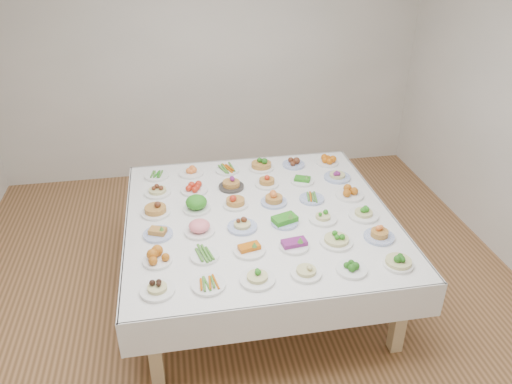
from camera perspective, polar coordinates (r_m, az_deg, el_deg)
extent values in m
plane|color=#9A6840|center=(4.38, -1.35, -12.02)|extent=(5.00, 5.00, 0.00)
cube|color=silver|center=(5.97, -5.38, 14.69)|extent=(5.00, 0.02, 2.80)
cube|color=white|center=(4.07, 0.37, -2.99)|extent=(2.12, 2.12, 0.06)
cube|color=white|center=(5.03, -1.83, 2.32)|extent=(2.14, 0.02, 0.28)
cube|color=white|center=(3.31, 3.81, -14.31)|extent=(2.14, 0.01, 0.28)
cube|color=white|center=(4.41, 14.06, -2.81)|extent=(0.02, 2.14, 0.28)
cube|color=white|center=(4.10, -14.45, -5.59)|extent=(0.01, 2.14, 0.28)
cube|color=tan|center=(3.58, -11.56, -16.89)|extent=(0.09, 0.09, 0.69)
cube|color=tan|center=(3.87, 16.15, -13.24)|extent=(0.09, 0.09, 0.69)
cube|color=tan|center=(4.97, -11.57, -2.20)|extent=(0.09, 0.09, 0.69)
cube|color=tan|center=(5.19, 8.19, -0.43)|extent=(0.09, 0.09, 0.69)
cylinder|color=white|center=(3.34, -11.17, -11.04)|extent=(0.22, 0.22, 0.02)
cylinder|color=white|center=(3.34, -5.44, -10.59)|extent=(0.22, 0.22, 0.02)
cylinder|color=white|center=(3.37, 0.15, -10.01)|extent=(0.24, 0.24, 0.02)
cylinder|color=white|center=(3.43, 5.73, -9.28)|extent=(0.21, 0.21, 0.02)
cylinder|color=white|center=(3.51, 10.86, -8.75)|extent=(0.21, 0.21, 0.02)
cylinder|color=white|center=(3.63, 15.91, -7.97)|extent=(0.21, 0.21, 0.02)
cylinder|color=white|center=(3.59, -11.18, -7.75)|extent=(0.20, 0.20, 0.02)
cylinder|color=white|center=(3.59, -5.89, -7.35)|extent=(0.20, 0.20, 0.02)
cylinder|color=white|center=(3.63, -0.78, -6.70)|extent=(0.23, 0.23, 0.02)
cylinder|color=white|center=(3.68, 4.37, -6.20)|extent=(0.22, 0.22, 0.02)
cylinder|color=white|center=(3.76, 9.15, -5.70)|extent=(0.24, 0.24, 0.02)
cylinder|color=#4C66B2|center=(3.88, 13.87, -5.03)|extent=(0.23, 0.23, 0.02)
cylinder|color=#4C66B2|center=(3.87, -11.13, -4.82)|extent=(0.22, 0.22, 0.02)
cylinder|color=white|center=(3.85, -6.46, -4.52)|extent=(0.23, 0.23, 0.02)
cylinder|color=#4C66B2|center=(3.88, -1.58, -4.06)|extent=(0.23, 0.23, 0.02)
cylinder|color=#4C66B2|center=(3.94, 3.28, -3.53)|extent=(0.21, 0.21, 0.02)
cylinder|color=white|center=(4.01, 7.63, -3.13)|extent=(0.22, 0.22, 0.02)
cylinder|color=white|center=(4.11, 12.16, -2.65)|extent=(0.24, 0.24, 0.02)
cylinder|color=white|center=(4.14, -11.38, -2.36)|extent=(0.23, 0.23, 0.02)
cylinder|color=white|center=(4.14, -6.78, -1.95)|extent=(0.22, 0.22, 0.02)
cylinder|color=white|center=(4.17, -2.36, -1.50)|extent=(0.21, 0.21, 0.02)
cylinder|color=#4C66B2|center=(4.20, 2.05, -1.20)|extent=(0.22, 0.22, 0.02)
cylinder|color=#4C66B2|center=(4.28, 6.38, -0.82)|extent=(0.21, 0.21, 0.02)
cylinder|color=white|center=(4.38, 10.63, -0.39)|extent=(0.24, 0.24, 0.02)
cylinder|color=white|center=(4.43, -11.16, -0.11)|extent=(0.23, 0.23, 0.02)
cylinder|color=white|center=(4.42, -7.05, 0.17)|extent=(0.23, 0.23, 0.02)
cylinder|color=#2E2B29|center=(4.44, -2.84, 0.56)|extent=(0.22, 0.22, 0.02)
cylinder|color=white|center=(4.48, 1.25, 0.86)|extent=(0.21, 0.21, 0.02)
cylinder|color=white|center=(4.55, 5.30, 1.21)|extent=(0.21, 0.21, 0.02)
cylinder|color=#4C66B2|center=(4.66, 9.25, 1.63)|extent=(0.24, 0.24, 0.02)
cylinder|color=white|center=(4.71, -11.28, 1.78)|extent=(0.22, 0.22, 0.02)
cylinder|color=white|center=(4.71, -7.40, 2.10)|extent=(0.23, 0.23, 0.02)
cylinder|color=white|center=(4.73, -3.30, 2.46)|extent=(0.22, 0.22, 0.02)
cylinder|color=white|center=(4.77, 0.61, 2.75)|extent=(0.23, 0.23, 0.02)
cylinder|color=#4C66B2|center=(4.85, 4.32, 3.10)|extent=(0.21, 0.21, 0.02)
cylinder|color=white|center=(4.92, 8.13, 3.30)|extent=(0.21, 0.21, 0.02)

